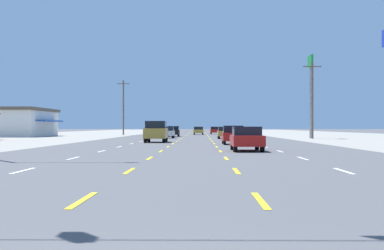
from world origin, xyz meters
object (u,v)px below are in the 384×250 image
Objects in this scene: hatchback_inner_right_near at (233,135)px; pole_sign_right_row_2 at (310,74)px; sedan_inner_right_nearest at (247,138)px; sedan_inner_right_midfar at (225,132)px; suv_inner_left_mid at (156,131)px; sedan_inner_right_distant_a at (215,130)px; sedan_center_turn_farthest at (198,131)px; hatchback_inner_left_farther at (173,131)px; sedan_inner_left_far at (167,132)px.

pole_sign_right_row_2 is (11.27, 25.72, 7.33)m from hatchback_inner_right_near.
sedan_inner_right_nearest is 1.00× the size of sedan_inner_right_midfar.
sedan_inner_right_nearest is 0.43× the size of pole_sign_right_row_2.
sedan_inner_right_distant_a is at bearing 83.26° from suv_inner_left_mid.
suv_inner_left_mid is at bearing -96.74° from sedan_inner_right_distant_a.
pole_sign_right_row_2 reaches higher than sedan_center_turn_farthest.
sedan_center_turn_farthest is at bearing 80.15° from hatchback_inner_left_farther.
suv_inner_left_mid is (-6.90, 19.21, 0.27)m from sedan_inner_right_nearest.
hatchback_inner_right_near is 65.34m from sedan_inner_right_distant_a.
hatchback_inner_right_near is 0.37× the size of pole_sign_right_row_2.
hatchback_inner_left_farther is at bearing 148.80° from pole_sign_right_row_2.
sedan_inner_right_nearest is at bearing -79.80° from sedan_inner_left_far.
sedan_inner_left_far is (-6.94, 26.09, -0.03)m from hatchback_inner_right_near.
sedan_center_turn_farthest is at bearing 85.74° from suv_inner_left_mid.
sedan_inner_right_nearest is at bearing -90.38° from sedan_inner_right_midfar.
sedan_inner_left_far is 0.43× the size of pole_sign_right_row_2.
suv_inner_left_mid is 19.85m from sedan_inner_left_far.
sedan_inner_left_far is 31.38m from sedan_center_turn_farthest.
hatchback_inner_left_farther reaches higher than sedan_inner_right_nearest.
sedan_inner_right_midfar is at bearing -84.55° from sedan_center_turn_farthest.
hatchback_inner_left_farther is at bearing 97.70° from sedan_inner_right_nearest.
hatchback_inner_left_farther reaches higher than sedan_inner_left_far.
hatchback_inner_left_farther is (-6.61, 36.55, 0.00)m from hatchback_inner_right_near.
hatchback_inner_right_near and hatchback_inner_left_farther have the same top height.
hatchback_inner_right_near is at bearing -86.98° from sedan_center_turn_farthest.
pole_sign_right_row_2 reaches higher than sedan_inner_right_nearest.
sedan_inner_right_distant_a is (-0.15, 43.10, 0.00)m from sedan_inner_right_midfar.
sedan_inner_right_midfar is at bearing -64.16° from hatchback_inner_left_farther.
suv_inner_left_mid reaches higher than sedan_inner_right_midfar.
sedan_inner_right_distant_a is at bearing 79.73° from sedan_inner_left_far.
sedan_inner_left_far is at bearing 100.20° from sedan_inner_right_nearest.
hatchback_inner_left_farther is (-6.93, 14.31, 0.03)m from sedan_inner_right_midfar.
sedan_inner_right_midfar is at bearing -27.96° from sedan_inner_left_far.
hatchback_inner_left_farther is at bearing 88.21° from sedan_inner_left_far.
pole_sign_right_row_2 is at bearing -31.20° from hatchback_inner_left_farther.
sedan_inner_right_nearest is 1.15× the size of hatchback_inner_right_near.
hatchback_inner_right_near is at bearing -113.66° from pole_sign_right_row_2.
suv_inner_left_mid is at bearing 109.77° from sedan_inner_right_nearest.
hatchback_inner_left_farther is at bearing -99.85° from sedan_center_turn_farthest.
sedan_inner_right_midfar is 1.00× the size of sedan_inner_right_distant_a.
pole_sign_right_row_2 is (17.88, -10.83, 7.33)m from hatchback_inner_left_farther.
hatchback_inner_right_near is at bearing -75.11° from sedan_inner_left_far.
sedan_inner_right_distant_a is (3.19, 8.11, 0.00)m from sedan_center_turn_farthest.
suv_inner_left_mid is at bearing -114.05° from sedan_inner_right_midfar.
pole_sign_right_row_2 reaches higher than suv_inner_left_mid.
suv_inner_left_mid is 1.09× the size of sedan_center_turn_farthest.
suv_inner_left_mid is 59.50m from sedan_inner_right_distant_a.
sedan_center_turn_farthest is at bearing -111.47° from sedan_inner_right_distant_a.
sedan_inner_right_distant_a is (0.17, 65.34, -0.03)m from hatchback_inner_right_near.
hatchback_inner_right_near is 1.00× the size of hatchback_inner_left_farther.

